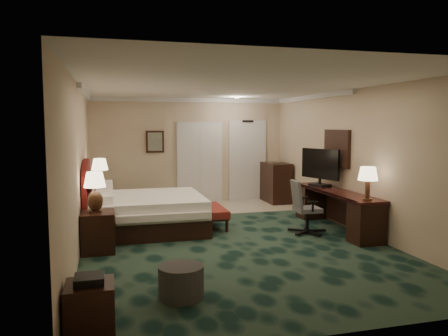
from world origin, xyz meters
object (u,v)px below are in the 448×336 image
object	(u,v)px
bed_bench	(213,217)
minibar	(276,183)
lamp_near	(95,192)
tv	(320,168)
lamp_far	(100,174)
ottoman	(181,282)
nightstand_near	(98,232)
nightstand_far	(101,204)
desk_chair	(308,207)
bed	(147,213)
desk	(335,210)
side_table	(90,308)

from	to	relation	value
bed_bench	minibar	size ratio (longest dim) A/B	1.13
lamp_near	tv	bearing A→B (deg)	13.28
lamp_far	ottoman	world-z (taller)	lamp_far
nightstand_near	nightstand_far	xyz separation A→B (m)	(0.00, 2.57, 0.00)
lamp_near	minibar	world-z (taller)	lamp_near
nightstand_far	bed_bench	world-z (taller)	nightstand_far
lamp_near	nightstand_near	bearing A→B (deg)	0.85
bed_bench	minibar	distance (m)	3.19
tv	desk_chair	distance (m)	1.25
lamp_near	lamp_far	size ratio (longest dim) A/B	0.98
bed_bench	nightstand_far	bearing A→B (deg)	148.17
bed	nightstand_near	distance (m)	1.52
nightstand_far	tv	bearing A→B (deg)	-19.01
nightstand_near	lamp_far	world-z (taller)	lamp_far
nightstand_near	lamp_near	bearing A→B (deg)	-179.15
bed_bench	ottoman	bearing A→B (deg)	-109.08
lamp_far	tv	size ratio (longest dim) A/B	0.66
desk	tv	world-z (taller)	tv
lamp_far	tv	xyz separation A→B (m)	(4.42, -1.48, 0.16)
lamp_far	minibar	size ratio (longest dim) A/B	0.64
tv	minibar	world-z (taller)	tv
desk	desk_chair	distance (m)	0.72
bed	nightstand_far	bearing A→B (deg)	123.55
bed_bench	ottoman	distance (m)	3.61
bed	lamp_far	size ratio (longest dim) A/B	3.20
bed_bench	side_table	size ratio (longest dim) A/B	2.35
nightstand_near	desk_chair	world-z (taller)	desk_chair
lamp_near	side_table	bearing A→B (deg)	-89.65
bed	tv	xyz separation A→B (m)	(3.53, -0.20, 0.81)
nightstand_far	lamp_far	xyz separation A→B (m)	(-0.01, -0.04, 0.65)
nightstand_far	tv	xyz separation A→B (m)	(4.41, -1.52, 0.82)
lamp_near	lamp_far	world-z (taller)	lamp_far
ottoman	tv	size ratio (longest dim) A/B	0.54
lamp_near	tv	xyz separation A→B (m)	(4.44, 1.05, 0.18)
nightstand_far	ottoman	world-z (taller)	nightstand_far
ottoman	tv	distance (m)	4.82
bed	lamp_near	world-z (taller)	lamp_near
tv	side_table	bearing A→B (deg)	-157.61
bed	bed_bench	xyz separation A→B (m)	(1.29, -0.03, -0.14)
desk	lamp_near	bearing A→B (deg)	-174.83
lamp_near	side_table	size ratio (longest dim) A/B	1.29
lamp_far	desk	distance (m)	4.95
lamp_near	bed_bench	bearing A→B (deg)	28.80
nightstand_far	lamp_near	size ratio (longest dim) A/B	1.01
nightstand_far	side_table	distance (m)	5.42
desk	bed	bearing A→B (deg)	166.62
tv	desk	bearing A→B (deg)	-107.92
bed_bench	side_table	xyz separation A→B (m)	(-2.19, -4.06, 0.05)
lamp_near	desk_chair	size ratio (longest dim) A/B	0.64
bed_bench	ottoman	world-z (taller)	bed_bench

